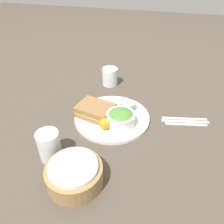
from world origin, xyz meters
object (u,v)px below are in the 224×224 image
at_px(fork, 184,118).
at_px(spoon, 186,124).
at_px(plate, 112,117).
at_px(drink_glass, 49,146).
at_px(sandwich, 95,110).
at_px(knife, 185,121).
at_px(water_glass, 110,77).
at_px(salad_bowl, 121,118).
at_px(dressing_cup, 128,106).
at_px(bread_basket, 74,174).

xyz_separation_m(fork, spoon, (-0.01, 0.04, 0.00)).
bearing_deg(plate, drink_glass, 60.29).
xyz_separation_m(sandwich, knife, (-0.35, -0.07, -0.03)).
relative_size(spoon, water_glass, 1.88).
bearing_deg(sandwich, knife, -169.31).
bearing_deg(salad_bowl, drink_glass, 48.28).
distance_m(drink_glass, fork, 0.54).
relative_size(drink_glass, knife, 0.55).
height_order(sandwich, water_glass, water_glass).
relative_size(plate, dressing_cup, 4.83).
xyz_separation_m(plate, salad_bowl, (-0.04, 0.04, 0.04)).
distance_m(fork, spoon, 0.04).
bearing_deg(salad_bowl, water_glass, -67.79).
bearing_deg(dressing_cup, salad_bowl, 86.14).
bearing_deg(plate, water_glass, -73.04).
bearing_deg(drink_glass, plate, -119.71).
xyz_separation_m(salad_bowl, spoon, (-0.25, -0.08, -0.04)).
height_order(plate, salad_bowl, salad_bowl).
height_order(salad_bowl, drink_glass, drink_glass).
bearing_deg(knife, drink_glass, -155.84).
relative_size(plate, bread_basket, 1.82).
relative_size(salad_bowl, drink_glass, 1.05).
bearing_deg(knife, water_glass, 138.57).
distance_m(bread_basket, knife, 0.49).
xyz_separation_m(salad_bowl, drink_glass, (0.19, 0.21, 0.01)).
bearing_deg(drink_glass, water_glass, -96.32).
relative_size(knife, water_glass, 2.19).
bearing_deg(bread_basket, salad_bowl, -104.48).
height_order(bread_basket, knife, bread_basket).
distance_m(knife, spoon, 0.02).
distance_m(plate, fork, 0.29).
distance_m(drink_glass, bread_basket, 0.13).
relative_size(sandwich, dressing_cup, 2.54).
relative_size(salad_bowl, knife, 0.57).
relative_size(plate, sandwich, 1.90).
relative_size(bread_basket, spoon, 1.02).
relative_size(salad_bowl, fork, 0.60).
xyz_separation_m(drink_glass, fork, (-0.43, -0.32, -0.05)).
bearing_deg(spoon, fork, 90.00).
distance_m(sandwich, bread_basket, 0.31).
relative_size(dressing_cup, water_glass, 0.72).
height_order(drink_glass, fork, drink_glass).
relative_size(dressing_cup, fork, 0.35).
bearing_deg(salad_bowl, knife, -158.47).
height_order(dressing_cup, fork, dressing_cup).
distance_m(drink_glass, water_glass, 0.52).
xyz_separation_m(plate, drink_glass, (0.14, 0.25, 0.04)).
distance_m(salad_bowl, water_glass, 0.34).
xyz_separation_m(sandwich, drink_glass, (0.07, 0.24, 0.01)).
height_order(plate, bread_basket, bread_basket).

